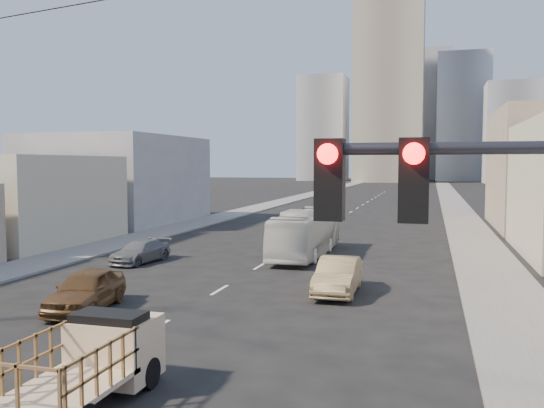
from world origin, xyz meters
The scene contains 15 objects.
sidewalk_left centered at (-11.75, 70.00, 0.06)m, with size 3.50×180.00×0.12m, color slate.
sidewalk_right centered at (11.75, 70.00, 0.06)m, with size 3.50×180.00×0.12m, color slate.
lane_dashes centered at (0.00, 53.00, 0.01)m, with size 0.15×104.00×0.01m.
flatbed_pickup centered at (1.38, 2.07, 1.09)m, with size 1.95×4.41×1.90m.
city_bus centered at (1.64, 24.14, 1.38)m, with size 2.31×9.88×2.75m, color silver.
sedan_brown centered at (-3.57, 9.43, 0.76)m, with size 1.80×4.47×1.52m, color brown.
sedan_tan centered at (5.04, 14.75, 0.75)m, with size 1.59×4.55×1.50m, color #998259.
sedan_grey centered at (-6.71, 19.38, 0.61)m, with size 1.70×4.19×1.22m, color slate.
bldg_left_mid centered at (-19.00, 24.00, 3.00)m, with size 11.00×12.00×6.00m, color beige.
bldg_left_far centered at (-19.50, 39.00, 4.00)m, with size 12.00×16.00×8.00m, color gray.
high_rise_tower centered at (-4.00, 170.00, 30.00)m, with size 20.00×20.00×60.00m, color gray.
midrise_ne centered at (18.00, 185.00, 20.00)m, with size 16.00×16.00×40.00m, color gray.
midrise_nw centered at (-26.00, 180.00, 17.00)m, with size 15.00×15.00×34.00m, color gray.
midrise_back centered at (6.00, 200.00, 22.00)m, with size 18.00×18.00×44.00m, color gray.
midrise_east centered at (30.00, 165.00, 14.00)m, with size 14.00×14.00×28.00m, color gray.
Camera 1 is at (8.76, -9.08, 5.46)m, focal length 38.00 mm.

